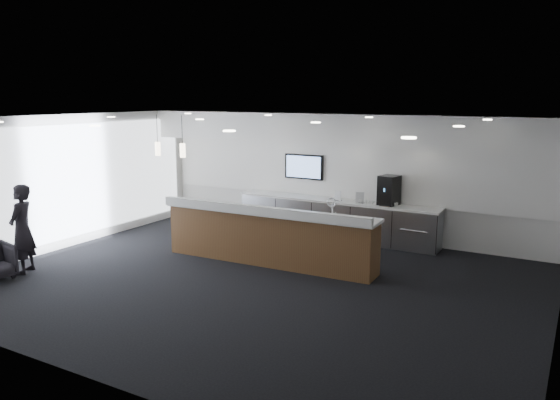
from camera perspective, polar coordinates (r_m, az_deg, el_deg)
The scene contains 24 objects.
ground at distance 10.27m, azimuth -2.56°, elevation -8.52°, with size 10.00×10.00×0.00m, color black.
ceiling at distance 9.69m, azimuth -2.71°, elevation 8.45°, with size 10.00×8.00×0.02m, color black.
back_wall at distance 13.38m, azimuth 6.51°, elevation 2.61°, with size 10.00×0.02×3.00m, color white.
left_wall at distance 13.19m, azimuth -21.37°, elevation 1.81°, with size 0.02×8.00×3.00m, color white.
soffit_bulkhead at distance 12.85m, azimuth 5.83°, elevation 7.44°, with size 10.00×0.90×0.70m, color white.
alcove_panel at distance 13.34m, azimuth 6.47°, elevation 3.02°, with size 9.80×0.06×1.40m, color white.
window_blinds_wall at distance 13.16m, azimuth -21.26°, elevation 1.80°, with size 0.04×7.36×2.55m, color white.
back_credenza at distance 13.24m, azimuth 5.81°, elevation -1.96°, with size 5.06×0.66×0.95m.
wall_tv at distance 13.69m, azimuth 2.52°, elevation 3.49°, with size 1.05×0.08×0.62m.
pendant_left at distance 11.81m, azimuth -10.52°, elevation 5.07°, with size 0.12×0.12×0.30m, color beige.
pendant_right at distance 12.27m, azimuth -13.04°, elevation 5.18°, with size 0.12×0.12×0.30m, color beige.
ceiling_can_lights at distance 9.70m, azimuth -2.71°, elevation 8.27°, with size 7.00×5.00×0.02m, color white, non-canonical shape.
service_counter at distance 11.20m, azimuth -1.20°, elevation -3.77°, with size 4.65×0.93×1.49m.
coffee_machine at distance 12.64m, azimuth 11.33°, elevation 0.99°, with size 0.47×0.55×0.67m.
info_sign_left at distance 13.00m, azimuth 6.08°, elevation 0.45°, with size 0.17×0.02×0.24m, color silver.
info_sign_right at distance 12.78m, azimuth 8.34°, elevation 0.26°, with size 0.20×0.02×0.26m, color silver.
lounge_guest at distance 11.65m, azimuth -25.35°, elevation -2.77°, with size 0.64×0.42×1.74m, color black.
cup_0 at distance 12.54m, azimuth 12.03°, elevation -0.46°, with size 0.10×0.10×0.09m, color white.
cup_1 at distance 12.58m, azimuth 11.42°, elevation -0.40°, with size 0.10×0.10×0.09m, color white.
cup_2 at distance 12.62m, azimuth 10.82°, elevation -0.34°, with size 0.10×0.10×0.09m, color white.
cup_3 at distance 12.67m, azimuth 10.22°, elevation -0.28°, with size 0.10×0.10×0.09m, color white.
cup_4 at distance 12.71m, azimuth 9.62°, elevation -0.22°, with size 0.10×0.10×0.09m, color white.
cup_5 at distance 12.76m, azimuth 9.03°, elevation -0.16°, with size 0.10×0.10×0.09m, color white.
cup_6 at distance 12.81m, azimuth 8.45°, elevation -0.10°, with size 0.10×0.10×0.09m, color white.
Camera 1 is at (5.16, -8.20, 3.41)m, focal length 35.00 mm.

